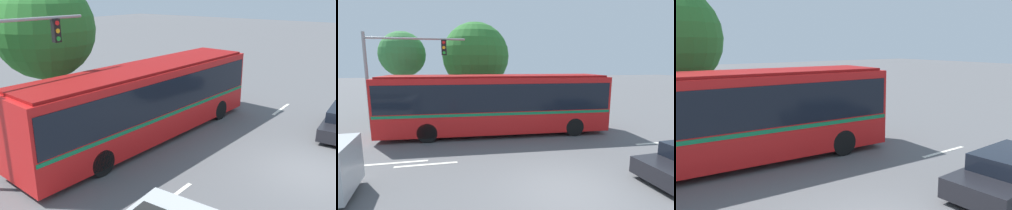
{
  "view_description": "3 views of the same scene",
  "coord_description": "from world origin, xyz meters",
  "views": [
    {
      "loc": [
        -12.29,
        -2.82,
        6.32
      ],
      "look_at": [
        -0.92,
        5.78,
        1.71
      ],
      "focal_mm": 37.61,
      "sensor_mm": 36.0,
      "label": 1
    },
    {
      "loc": [
        -3.33,
        -6.52,
        3.91
      ],
      "look_at": [
        -0.6,
        6.3,
        1.7
      ],
      "focal_mm": 26.25,
      "sensor_mm": 36.0,
      "label": 2
    },
    {
      "loc": [
        -4.71,
        -5.27,
        4.24
      ],
      "look_at": [
        3.1,
        5.48,
        1.95
      ],
      "focal_mm": 38.09,
      "sensor_mm": 36.0,
      "label": 3
    }
  ],
  "objects": [
    {
      "name": "ground_plane",
      "position": [
        0.0,
        0.0,
        0.0
      ],
      "size": [
        140.0,
        140.0,
        0.0
      ],
      "primitive_type": "plane",
      "color": "#5B5B5E"
    },
    {
      "name": "street_tree_centre",
      "position": [
        -1.55,
        13.22,
        4.5
      ],
      "size": [
        5.16,
        5.16,
        7.09
      ],
      "color": "brown",
      "rests_on": "ground"
    },
    {
      "name": "flowering_hedge",
      "position": [
        -0.23,
        10.24,
        0.66
      ],
      "size": [
        8.74,
        1.4,
        1.34
      ],
      "color": "#286028",
      "rests_on": "ground"
    },
    {
      "name": "lane_stripe_mid",
      "position": [
        6.51,
        3.42,
        0.01
      ],
      "size": [
        2.4,
        0.16,
        0.01
      ],
      "primitive_type": "cube",
      "color": "silver",
      "rests_on": "ground"
    },
    {
      "name": "lane_stripe_near",
      "position": [
        -5.67,
        3.45,
        0.01
      ],
      "size": [
        2.4,
        0.16,
        0.01
      ],
      "primitive_type": "cube",
      "color": "silver",
      "rests_on": "ground"
    },
    {
      "name": "street_tree_left",
      "position": [
        -6.96,
        13.16,
        4.57
      ],
      "size": [
        3.31,
        3.31,
        6.26
      ],
      "color": "brown",
      "rests_on": "ground"
    },
    {
      "name": "city_bus",
      "position": [
        -1.06,
        6.84,
        1.87
      ],
      "size": [
        12.47,
        3.3,
        3.29
      ],
      "rotation": [
        0.0,
        0.0,
        -0.06
      ],
      "color": "red",
      "rests_on": "ground"
    },
    {
      "name": "lane_stripe_far",
      "position": [
        -4.49,
        3.03,
        0.01
      ],
      "size": [
        2.4,
        0.16,
        0.01
      ],
      "primitive_type": "cube",
      "color": "silver",
      "rests_on": "ground"
    },
    {
      "name": "traffic_light_pole",
      "position": [
        -6.7,
        9.05,
        3.85
      ],
      "size": [
        5.73,
        0.24,
        5.7
      ],
      "color": "gray",
      "rests_on": "ground"
    }
  ]
}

